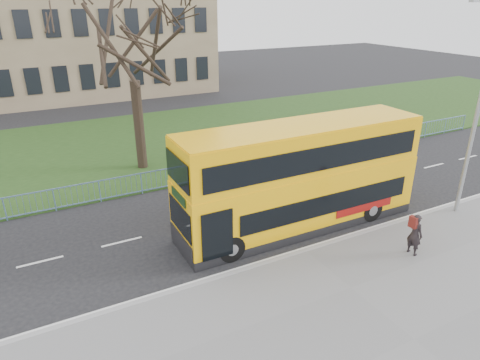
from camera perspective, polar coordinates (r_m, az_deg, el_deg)
name	(u,v)px	position (r m, az deg, el deg)	size (l,w,h in m)	color
ground	(283,234)	(17.78, 5.73, -7.24)	(120.00, 120.00, 0.00)	black
pavement	(414,341)	(13.76, 22.16, -19.25)	(80.00, 10.50, 0.12)	slate
kerb	(305,251)	(16.67, 8.68, -9.38)	(80.00, 0.20, 0.14)	gray
grass_verge	(168,139)	(29.71, -9.51, 5.36)	(80.00, 15.40, 0.08)	#1E3914
guard_railing	(215,169)	(22.75, -3.30, 1.42)	(40.00, 0.12, 1.10)	#678DB7
bare_tree	(133,63)	(23.58, -14.08, 14.94)	(8.09, 8.09, 11.56)	black
civic_building	(44,20)	(47.86, -24.72, 18.85)	(30.00, 15.00, 14.00)	#7C674F
yellow_bus	(301,174)	(17.55, 8.11, 0.76)	(10.45, 2.58, 4.37)	#FFB50A
pedestrian	(415,234)	(17.12, 22.27, -6.72)	(0.59, 0.39, 1.62)	black
street_lamp	(478,104)	(20.06, 29.10, 8.82)	(1.88, 0.20, 8.86)	#94989C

